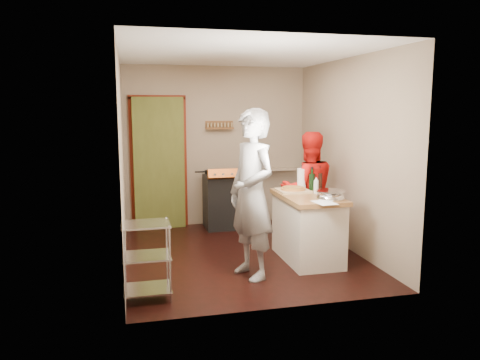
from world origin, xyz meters
name	(u,v)px	position (x,y,z in m)	size (l,w,h in m)	color
floor	(241,254)	(0.00, 0.00, 0.00)	(3.50, 3.50, 0.00)	black
back_wall	(178,157)	(-0.64, 1.78, 1.13)	(3.00, 0.44, 2.60)	gray
left_wall	(122,160)	(-1.50, 0.00, 1.30)	(0.04, 3.50, 2.60)	gray
right_wall	(348,154)	(1.50, 0.00, 1.30)	(0.04, 3.50, 2.60)	gray
ceiling	(241,53)	(0.00, 0.00, 2.61)	(3.00, 3.50, 0.02)	white
stove	(223,200)	(0.05, 1.42, 0.45)	(0.60, 0.63, 1.00)	black
wire_shelving	(147,257)	(-1.28, -1.20, 0.44)	(0.48, 0.40, 0.80)	silver
island	(308,225)	(0.77, -0.42, 0.45)	(0.67, 1.24, 1.16)	beige
person_stripe	(252,194)	(-0.08, -0.83, 0.97)	(0.70, 0.46, 1.93)	#B7B6BB
person_red	(308,190)	(1.00, 0.16, 0.80)	(0.78, 0.61, 1.61)	red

